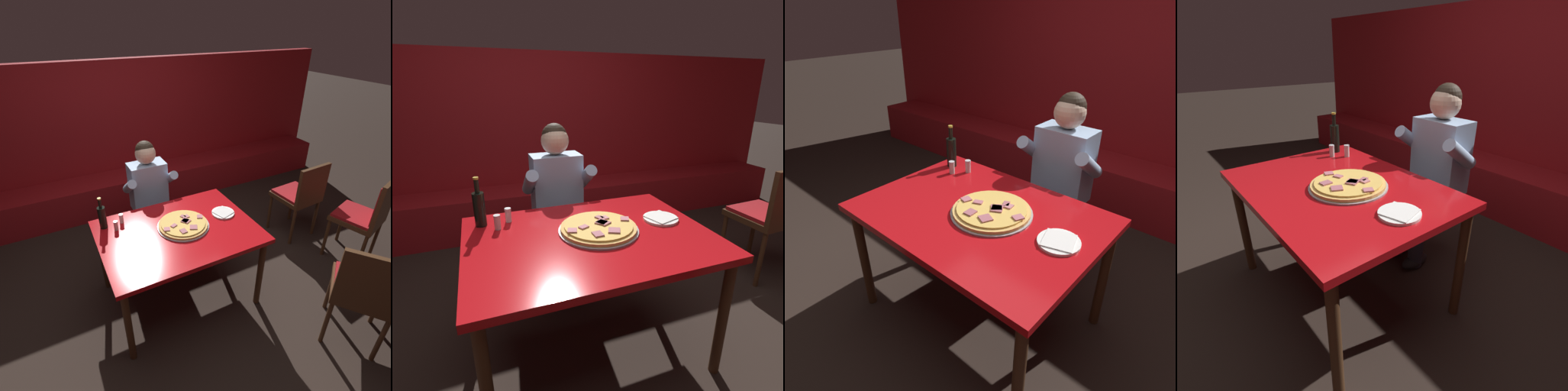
% 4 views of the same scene
% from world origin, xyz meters
% --- Properties ---
extents(ground_plane, '(24.00, 24.00, 0.00)m').
position_xyz_m(ground_plane, '(0.00, 0.00, 0.00)').
color(ground_plane, black).
extents(booth_wall_panel, '(6.80, 0.16, 1.90)m').
position_xyz_m(booth_wall_panel, '(0.00, 2.18, 0.95)').
color(booth_wall_panel, maroon).
rests_on(booth_wall_panel, ground_plane).
extents(booth_bench, '(6.46, 0.48, 0.46)m').
position_xyz_m(booth_bench, '(0.00, 1.86, 0.23)').
color(booth_bench, maroon).
rests_on(booth_bench, ground_plane).
extents(main_dining_table, '(1.32, 0.96, 0.77)m').
position_xyz_m(main_dining_table, '(0.00, 0.00, 0.69)').
color(main_dining_table, '#422816').
rests_on(main_dining_table, ground_plane).
extents(pizza, '(0.45, 0.45, 0.05)m').
position_xyz_m(pizza, '(0.06, 0.03, 0.79)').
color(pizza, '#9E9EA3').
rests_on(pizza, main_dining_table).
extents(plate_white_paper, '(0.21, 0.21, 0.02)m').
position_xyz_m(plate_white_paper, '(0.48, 0.04, 0.78)').
color(plate_white_paper, white).
rests_on(plate_white_paper, main_dining_table).
extents(beer_bottle, '(0.07, 0.07, 0.29)m').
position_xyz_m(beer_bottle, '(-0.55, 0.33, 0.88)').
color(beer_bottle, black).
rests_on(beer_bottle, main_dining_table).
extents(shaker_oregano, '(0.04, 0.04, 0.09)m').
position_xyz_m(shaker_oregano, '(-0.46, 0.24, 0.81)').
color(shaker_oregano, silver).
rests_on(shaker_oregano, main_dining_table).
extents(shaker_parmesan, '(0.04, 0.04, 0.09)m').
position_xyz_m(shaker_parmesan, '(-0.40, 0.33, 0.81)').
color(shaker_parmesan, silver).
rests_on(shaker_parmesan, main_dining_table).
extents(diner_seated_blue_shirt, '(0.53, 0.53, 1.27)m').
position_xyz_m(diner_seated_blue_shirt, '(0.04, 0.76, 0.71)').
color(diner_seated_blue_shirt, black).
rests_on(diner_seated_blue_shirt, ground_plane).
extents(dining_chair_near_left, '(0.47, 0.47, 0.96)m').
position_xyz_m(dining_chair_near_left, '(1.66, 0.23, 0.58)').
color(dining_chair_near_left, '#422816').
rests_on(dining_chair_near_left, ground_plane).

